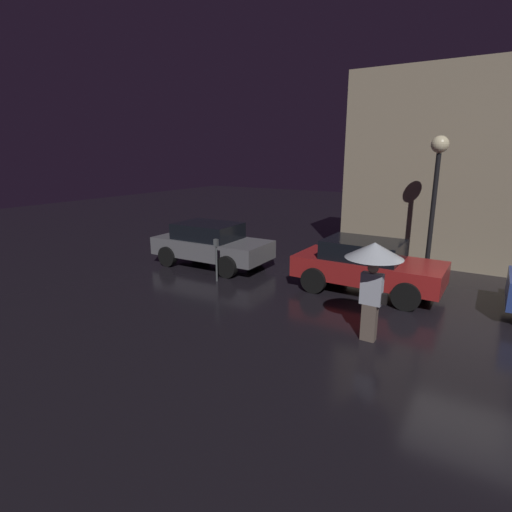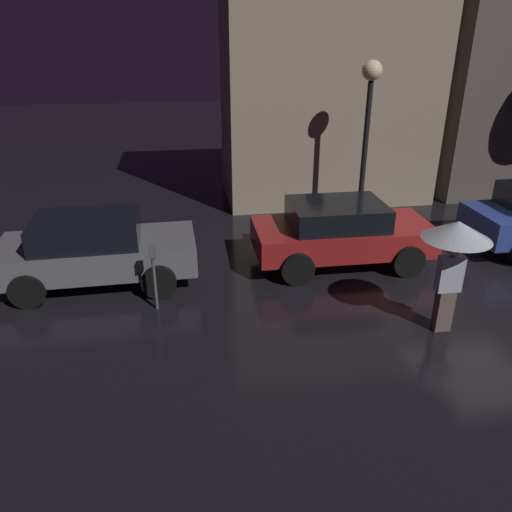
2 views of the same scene
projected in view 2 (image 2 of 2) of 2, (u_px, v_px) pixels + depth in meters
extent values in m
plane|color=black|center=(491.00, 282.00, 10.67)|extent=(60.00, 60.00, 0.00)
cube|color=gray|center=(328.00, 90.00, 14.88)|extent=(6.17, 3.00, 6.55)
cube|color=slate|center=(98.00, 254.00, 10.42)|extent=(4.06, 1.84, 0.59)
cube|color=black|center=(86.00, 230.00, 10.17)|extent=(2.13, 1.59, 0.53)
cylinder|color=black|center=(161.00, 247.00, 11.51)|extent=(0.70, 0.22, 0.70)
cylinder|color=black|center=(159.00, 282.00, 9.93)|extent=(0.70, 0.22, 0.70)
cylinder|color=black|center=(48.00, 254.00, 11.16)|extent=(0.70, 0.22, 0.70)
cylinder|color=black|center=(27.00, 291.00, 9.58)|extent=(0.70, 0.22, 0.70)
cube|color=maroon|center=(342.00, 236.00, 11.29)|extent=(3.98, 1.81, 0.59)
cube|color=black|center=(337.00, 214.00, 11.04)|extent=(2.08, 1.58, 0.51)
cylinder|color=black|center=(378.00, 231.00, 12.38)|extent=(0.71, 0.22, 0.71)
cylinder|color=black|center=(408.00, 261.00, 10.79)|extent=(0.71, 0.22, 0.71)
cylinder|color=black|center=(281.00, 237.00, 12.04)|extent=(0.71, 0.22, 0.71)
cylinder|color=black|center=(298.00, 269.00, 10.45)|extent=(0.71, 0.22, 0.71)
cylinder|color=black|center=(482.00, 224.00, 12.82)|extent=(0.71, 0.22, 0.71)
cube|color=#66564C|center=(443.00, 310.00, 8.84)|extent=(0.30, 0.20, 0.79)
cube|color=#B2B7C6|center=(450.00, 274.00, 8.54)|extent=(0.43, 0.21, 0.66)
sphere|color=tan|center=(454.00, 250.00, 8.36)|extent=(0.21, 0.21, 0.21)
cylinder|color=black|center=(452.00, 260.00, 8.44)|extent=(0.02, 0.02, 0.77)
cone|color=silver|center=(458.00, 230.00, 8.21)|extent=(1.14, 1.14, 0.31)
cube|color=black|center=(461.00, 281.00, 8.64)|extent=(0.16, 0.10, 0.22)
cylinder|color=#4C5154|center=(155.00, 284.00, 9.43)|extent=(0.06, 0.06, 1.09)
cube|color=#4C5154|center=(152.00, 252.00, 9.16)|extent=(0.12, 0.10, 0.22)
cylinder|color=black|center=(364.00, 158.00, 12.92)|extent=(0.14, 0.14, 3.77)
sphere|color=#F9EAB7|center=(372.00, 70.00, 12.03)|extent=(0.50, 0.50, 0.50)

